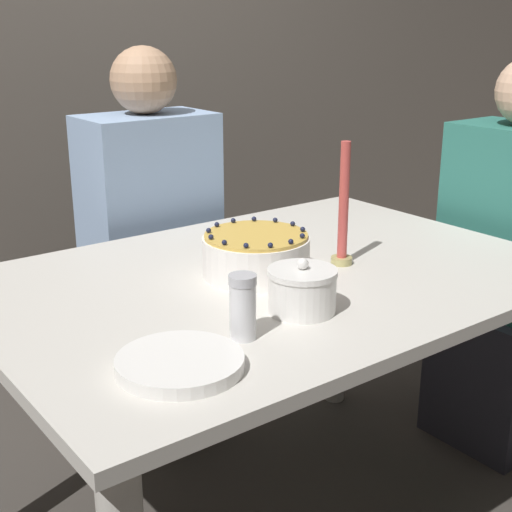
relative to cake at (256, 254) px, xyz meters
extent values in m
cube|color=slate|center=(0.04, 1.38, 0.51)|extent=(8.00, 0.05, 2.60)
cube|color=beige|center=(0.04, -0.02, -0.06)|extent=(1.36, 0.95, 0.03)
cylinder|color=beige|center=(0.66, 0.40, -0.43)|extent=(0.07, 0.07, 0.71)
cylinder|color=white|center=(0.00, 0.00, 0.00)|extent=(0.25, 0.25, 0.09)
cylinder|color=gold|center=(0.00, 0.00, 0.05)|extent=(0.24, 0.24, 0.01)
sphere|color=#191E3D|center=(0.11, 0.00, 0.06)|extent=(0.01, 0.01, 0.01)
sphere|color=#191E3D|center=(0.10, 0.05, 0.06)|extent=(0.01, 0.01, 0.01)
sphere|color=#191E3D|center=(0.06, 0.09, 0.06)|extent=(0.01, 0.01, 0.01)
sphere|color=#191E3D|center=(0.01, 0.11, 0.06)|extent=(0.01, 0.01, 0.01)
sphere|color=#191E3D|center=(-0.04, 0.10, 0.06)|extent=(0.01, 0.01, 0.01)
sphere|color=#191E3D|center=(-0.08, 0.07, 0.06)|extent=(0.01, 0.01, 0.01)
sphere|color=#191E3D|center=(-0.11, 0.03, 0.06)|extent=(0.01, 0.01, 0.01)
sphere|color=#191E3D|center=(-0.11, -0.03, 0.06)|extent=(0.01, 0.01, 0.01)
sphere|color=#191E3D|center=(-0.08, -0.07, 0.06)|extent=(0.01, 0.01, 0.01)
sphere|color=#191E3D|center=(-0.04, -0.10, 0.06)|extent=(0.01, 0.01, 0.01)
sphere|color=#191E3D|center=(0.01, -0.11, 0.06)|extent=(0.01, 0.01, 0.01)
sphere|color=#191E3D|center=(0.06, -0.09, 0.06)|extent=(0.01, 0.01, 0.01)
sphere|color=#191E3D|center=(0.10, -0.05, 0.06)|extent=(0.01, 0.01, 0.01)
cylinder|color=white|center=(-0.06, -0.24, -0.01)|extent=(0.14, 0.14, 0.08)
cylinder|color=white|center=(-0.06, -0.24, 0.04)|extent=(0.14, 0.14, 0.01)
sphere|color=white|center=(-0.06, -0.24, 0.05)|extent=(0.02, 0.02, 0.02)
cylinder|color=white|center=(-0.24, -0.27, 0.00)|extent=(0.05, 0.05, 0.11)
cylinder|color=silver|center=(-0.24, -0.27, 0.07)|extent=(0.05, 0.05, 0.02)
cylinder|color=white|center=(-0.40, -0.31, -0.05)|extent=(0.22, 0.22, 0.01)
cylinder|color=white|center=(-0.40, -0.31, -0.04)|extent=(0.22, 0.22, 0.01)
cylinder|color=white|center=(-0.40, -0.31, -0.03)|extent=(0.22, 0.22, 0.01)
cylinder|color=tan|center=(0.22, -0.07, -0.04)|extent=(0.05, 0.05, 0.02)
cylinder|color=#CC4C47|center=(0.22, -0.07, 0.11)|extent=(0.02, 0.02, 0.29)
cube|color=#473D33|center=(0.08, 0.66, -0.56)|extent=(0.34, 0.34, 0.45)
cube|color=#99B7E0|center=(0.08, 0.66, -0.04)|extent=(0.40, 0.24, 0.59)
sphere|color=tan|center=(0.08, 0.66, 0.35)|extent=(0.20, 0.20, 0.20)
cube|color=#2D2D38|center=(0.92, -0.09, -0.56)|extent=(0.34, 0.34, 0.45)
camera|label=1|loc=(-0.96, -1.26, 0.52)|focal=50.00mm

